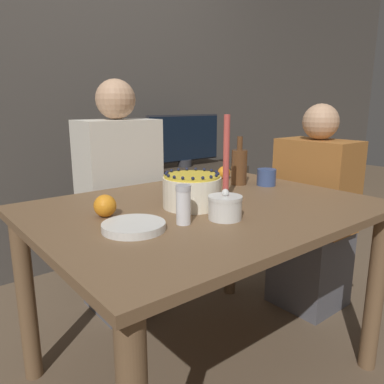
% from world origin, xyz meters
% --- Properties ---
extents(ground_plane, '(12.00, 12.00, 0.00)m').
position_xyz_m(ground_plane, '(0.00, 0.00, 0.00)').
color(ground_plane, brown).
extents(wall_behind, '(8.00, 0.05, 2.60)m').
position_xyz_m(wall_behind, '(0.00, 1.40, 1.30)').
color(wall_behind, '#4C4742').
rests_on(wall_behind, ground_plane).
extents(dining_table, '(1.26, 0.97, 0.73)m').
position_xyz_m(dining_table, '(0.00, 0.00, 0.62)').
color(dining_table, brown).
rests_on(dining_table, ground_plane).
extents(cake, '(0.22, 0.22, 0.13)m').
position_xyz_m(cake, '(-0.05, 0.01, 0.79)').
color(cake, '#EFE5CC').
rests_on(cake, dining_table).
extents(sugar_bowl, '(0.12, 0.12, 0.10)m').
position_xyz_m(sugar_bowl, '(-0.07, -0.18, 0.77)').
color(sugar_bowl, silver).
rests_on(sugar_bowl, dining_table).
extents(sugar_shaker, '(0.05, 0.05, 0.13)m').
position_xyz_m(sugar_shaker, '(-0.21, -0.13, 0.80)').
color(sugar_shaker, white).
rests_on(sugar_shaker, dining_table).
extents(plate_stack, '(0.20, 0.20, 0.02)m').
position_xyz_m(plate_stack, '(-0.36, -0.09, 0.75)').
color(plate_stack, silver).
rests_on(plate_stack, dining_table).
extents(candle, '(0.05, 0.05, 0.34)m').
position_xyz_m(candle, '(0.12, 0.01, 0.87)').
color(candle, tan).
rests_on(candle, dining_table).
extents(bottle, '(0.07, 0.07, 0.23)m').
position_xyz_m(bottle, '(0.37, 0.18, 0.82)').
color(bottle, brown).
rests_on(bottle, dining_table).
extents(cup, '(0.09, 0.09, 0.08)m').
position_xyz_m(cup, '(0.46, 0.09, 0.77)').
color(cup, '#384C7F').
rests_on(cup, dining_table).
extents(orange_fruit_0, '(0.08, 0.08, 0.08)m').
position_xyz_m(orange_fruit_0, '(-0.37, 0.10, 0.77)').
color(orange_fruit_0, orange).
rests_on(orange_fruit_0, dining_table).
extents(orange_fruit_1, '(0.07, 0.07, 0.07)m').
position_xyz_m(orange_fruit_1, '(0.41, 0.33, 0.77)').
color(orange_fruit_1, orange).
rests_on(orange_fruit_1, dining_table).
extents(person_man_blue_shirt, '(0.40, 0.34, 1.23)m').
position_xyz_m(person_man_blue_shirt, '(0.00, 0.68, 0.54)').
color(person_man_blue_shirt, '#595960').
rests_on(person_man_blue_shirt, ground_plane).
extents(person_woman_floral, '(0.34, 0.40, 1.11)m').
position_xyz_m(person_woman_floral, '(0.83, 0.06, 0.48)').
color(person_woman_floral, '#595960').
rests_on(person_woman_floral, ground_plane).
extents(side_cabinet, '(0.78, 0.54, 0.66)m').
position_xyz_m(side_cabinet, '(0.74, 1.08, 0.33)').
color(side_cabinet, '#382D23').
rests_on(side_cabinet, ground_plane).
extents(tv_monitor, '(0.62, 0.10, 0.37)m').
position_xyz_m(tv_monitor, '(0.74, 1.09, 0.86)').
color(tv_monitor, '#2D2D33').
rests_on(tv_monitor, side_cabinet).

